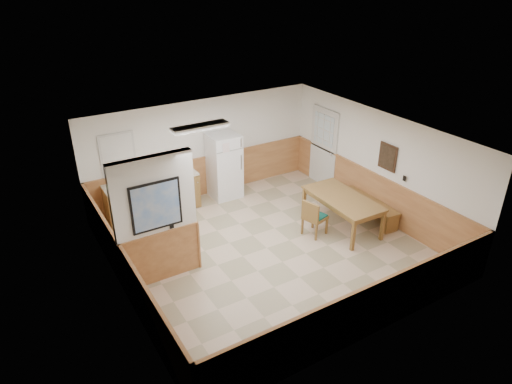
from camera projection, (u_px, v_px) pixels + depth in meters
ground at (267, 248)px, 9.65m from camera, size 6.00×6.00×0.00m
ceiling at (268, 136)px, 8.52m from camera, size 6.00×6.00×0.02m
back_wall at (203, 149)px, 11.37m from camera, size 6.00×0.02×2.50m
right_wall at (377, 165)px, 10.47m from camera, size 0.02×6.00×2.50m
left_wall at (118, 238)px, 7.69m from camera, size 0.02×6.00×2.50m
wainscot_back at (205, 176)px, 11.70m from camera, size 6.00×0.04×1.00m
wainscot_right at (373, 194)px, 10.80m from camera, size 0.04×6.00×1.00m
wainscot_left at (125, 273)px, 8.04m from camera, size 0.04×6.00×1.00m
partition_wall at (156, 222)px, 8.20m from camera, size 1.50×0.20×2.50m
kitchen_counter at (165, 193)px, 10.93m from camera, size 2.20×0.61×1.00m
exterior_door at (323, 147)px, 12.00m from camera, size 0.07×1.02×2.15m
kitchen_window at (118, 154)px, 10.25m from camera, size 0.80×0.04×1.00m
wall_painting at (388, 157)px, 10.09m from camera, size 0.04×0.50×0.60m
fluorescent_fixture at (200, 127)px, 9.17m from camera, size 1.20×0.30×0.09m
refrigerator at (224, 166)px, 11.46m from camera, size 0.74×0.72×1.66m
dining_table at (343, 201)px, 10.14m from camera, size 0.98×1.89×0.75m
dining_bench at (370, 204)px, 10.69m from camera, size 0.51×1.69×0.45m
dining_chair at (313, 216)px, 9.88m from camera, size 0.69×0.55×0.85m
fire_extinguisher at (187, 164)px, 10.89m from camera, size 0.12×0.12×0.45m
soap_bottle at (119, 182)px, 10.19m from camera, size 0.10×0.10×0.23m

